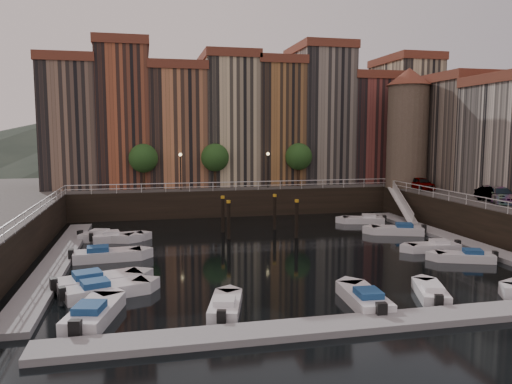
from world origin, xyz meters
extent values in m
plane|color=black|center=(0.00, 0.00, 0.00)|extent=(200.00, 200.00, 0.00)
cube|color=black|center=(0.00, 26.00, 1.50)|extent=(80.00, 20.00, 3.00)
cube|color=gray|center=(-16.20, -1.00, 0.17)|extent=(2.00, 28.00, 0.35)
cube|color=gray|center=(16.20, -1.00, 0.17)|extent=(2.00, 28.00, 0.35)
cube|color=gray|center=(0.00, -17.00, 0.17)|extent=(30.00, 2.00, 0.35)
cone|color=#2D382D|center=(-30.00, 110.00, 7.00)|extent=(80.00, 80.00, 14.00)
cone|color=#2D382D|center=(5.00, 110.00, 9.00)|extent=(100.00, 100.00, 18.00)
cone|color=#2D382D|center=(40.00, 110.00, 6.00)|extent=(70.00, 70.00, 12.00)
cube|color=#816452|center=(-18.00, 23.50, 10.00)|extent=(6.00, 10.00, 14.00)
cube|color=brown|center=(-18.00, 23.50, 17.50)|extent=(6.30, 10.30, 1.00)
cube|color=#A15132|center=(-12.10, 23.50, 11.00)|extent=(5.80, 10.00, 16.00)
cube|color=brown|center=(-12.10, 23.50, 19.50)|extent=(6.10, 10.30, 1.00)
cube|color=#C57C51|center=(-5.95, 23.50, 9.75)|extent=(6.50, 10.00, 13.50)
cube|color=brown|center=(-5.95, 23.50, 17.00)|extent=(6.80, 10.30, 1.00)
cube|color=beige|center=(0.40, 23.50, 10.50)|extent=(6.20, 10.00, 15.00)
cube|color=brown|center=(0.40, 23.50, 18.50)|extent=(6.50, 10.30, 1.00)
cube|color=#9E6B3A|center=(6.30, 23.50, 10.25)|extent=(5.60, 10.00, 14.50)
cube|color=brown|center=(6.30, 23.50, 18.00)|extent=(5.90, 10.30, 1.00)
cube|color=gray|center=(12.30, 23.50, 11.25)|extent=(6.40, 10.00, 16.50)
cube|color=brown|center=(12.30, 23.50, 20.00)|extent=(6.70, 10.30, 1.00)
cube|color=brown|center=(18.50, 23.50, 9.50)|extent=(6.00, 10.00, 13.00)
cube|color=brown|center=(18.50, 23.50, 16.50)|extent=(6.30, 10.30, 1.00)
cube|color=beige|center=(24.45, 23.50, 10.75)|extent=(5.90, 10.00, 15.50)
cube|color=brown|center=(24.45, 23.50, 19.00)|extent=(6.20, 10.30, 1.00)
cube|color=#7A6B5C|center=(26.50, 12.00, 9.00)|extent=(9.00, 8.00, 12.00)
cube|color=brown|center=(26.50, 12.00, 15.50)|extent=(9.30, 8.30, 1.00)
cylinder|color=#6B5B4C|center=(20.00, 14.50, 9.00)|extent=(4.60, 4.60, 12.00)
cone|color=brown|center=(20.00, 14.50, 15.80)|extent=(5.20, 5.20, 2.00)
cylinder|color=black|center=(-10.00, 18.20, 4.20)|extent=(0.30, 0.30, 2.40)
sphere|color=#1E4719|center=(-10.00, 18.20, 6.60)|extent=(3.20, 3.20, 3.20)
cylinder|color=black|center=(-2.00, 18.20, 4.20)|extent=(0.30, 0.30, 2.40)
sphere|color=#1E4719|center=(-2.00, 18.20, 6.60)|extent=(3.20, 3.20, 3.20)
cylinder|color=black|center=(8.00, 18.20, 4.20)|extent=(0.30, 0.30, 2.40)
sphere|color=#1E4719|center=(8.00, 18.20, 6.60)|extent=(3.20, 3.20, 3.20)
cylinder|color=black|center=(-6.00, 17.20, 5.00)|extent=(0.12, 0.12, 4.00)
sphere|color=#FFD88C|center=(-6.00, 17.20, 7.00)|extent=(0.36, 0.36, 0.36)
cylinder|color=black|center=(4.00, 17.20, 5.00)|extent=(0.12, 0.12, 4.00)
sphere|color=#FFD88C|center=(4.00, 17.20, 7.00)|extent=(0.36, 0.36, 0.36)
cube|color=white|center=(0.00, 16.00, 3.95)|extent=(36.00, 0.08, 0.08)
cube|color=white|center=(0.00, 16.00, 3.50)|extent=(36.00, 0.06, 0.06)
cube|color=white|center=(18.00, -1.00, 3.95)|extent=(0.08, 34.00, 0.08)
cube|color=white|center=(18.00, -1.00, 3.50)|extent=(0.06, 34.00, 0.06)
cube|color=white|center=(-18.00, -1.00, 3.95)|extent=(0.08, 34.00, 0.08)
cube|color=white|center=(-18.00, -1.00, 3.50)|extent=(0.06, 34.00, 0.06)
cube|color=white|center=(17.10, 10.00, 1.75)|extent=(2.78, 8.26, 2.81)
cube|color=white|center=(17.10, 10.00, 2.25)|extent=(1.93, 8.32, 3.65)
cylinder|color=black|center=(-2.75, 4.48, 1.50)|extent=(0.32, 0.32, 3.60)
cylinder|color=gold|center=(-2.75, 4.48, 3.35)|extent=(0.36, 0.36, 0.25)
cylinder|color=black|center=(-2.77, 7.69, 1.50)|extent=(0.32, 0.32, 3.60)
cylinder|color=gold|center=(-2.77, 7.69, 3.35)|extent=(0.36, 0.36, 0.25)
cylinder|color=black|center=(3.27, 3.63, 1.50)|extent=(0.32, 0.32, 3.60)
cylinder|color=gold|center=(3.27, 3.63, 3.35)|extent=(0.36, 0.36, 0.25)
cylinder|color=black|center=(2.35, 7.86, 1.50)|extent=(0.32, 0.32, 3.60)
cylinder|color=gold|center=(2.35, 7.86, 3.35)|extent=(0.36, 0.36, 0.25)
cube|color=white|center=(-12.21, -9.52, 0.31)|extent=(4.94, 3.11, 0.79)
cube|color=navy|center=(-12.81, -9.71, 0.79)|extent=(1.78, 1.65, 0.52)
cube|color=black|center=(-14.51, -10.25, 0.58)|extent=(0.51, 0.61, 0.73)
cube|color=white|center=(-12.77, -7.76, 0.34)|extent=(5.28, 3.35, 0.84)
cube|color=navy|center=(-13.41, -7.97, 0.84)|extent=(1.91, 1.77, 0.56)
cube|color=black|center=(-15.22, -8.56, 0.62)|extent=(0.55, 0.65, 0.79)
cube|color=white|center=(-12.75, -0.93, 0.33)|extent=(4.94, 2.22, 0.82)
cube|color=navy|center=(-13.40, -0.98, 0.82)|extent=(1.63, 1.43, 0.55)
cube|color=black|center=(-15.26, -1.12, 0.60)|extent=(0.42, 0.57, 0.77)
cube|color=white|center=(-13.28, 5.82, 0.31)|extent=(4.83, 2.99, 0.77)
cube|color=white|center=(-13.87, 6.00, 0.77)|extent=(1.73, 1.60, 0.51)
cube|color=black|center=(-15.54, 6.51, 0.56)|extent=(0.49, 0.60, 0.72)
cube|color=white|center=(-12.31, 5.68, 0.29)|extent=(4.45, 2.27, 0.72)
cube|color=white|center=(-12.89, 5.60, 0.72)|extent=(1.51, 1.35, 0.48)
cube|color=black|center=(-14.51, 5.35, 0.53)|extent=(0.41, 0.53, 0.68)
cube|color=white|center=(12.86, -6.98, 0.27)|extent=(4.30, 2.89, 0.68)
cube|color=navy|center=(13.37, -7.17, 0.68)|extent=(1.59, 1.48, 0.46)
cube|color=black|center=(14.82, -7.73, 0.50)|extent=(0.46, 0.54, 0.64)
cube|color=white|center=(12.37, -3.61, 0.28)|extent=(4.15, 1.86, 0.69)
cube|color=white|center=(12.92, -3.65, 0.69)|extent=(1.37, 1.20, 0.46)
cube|color=black|center=(14.48, -3.76, 0.51)|extent=(0.35, 0.48, 0.64)
cube|color=white|center=(12.93, 3.18, 0.31)|extent=(4.93, 3.25, 0.78)
cube|color=navy|center=(13.51, 2.97, 0.78)|extent=(1.81, 1.68, 0.52)
cube|color=black|center=(15.18, 2.35, 0.57)|extent=(0.52, 0.62, 0.73)
cube|color=white|center=(12.31, 9.23, 0.28)|extent=(4.45, 2.76, 0.71)
cube|color=white|center=(12.85, 9.07, 0.71)|extent=(1.60, 1.48, 0.47)
cube|color=black|center=(14.39, 8.59, 0.52)|extent=(0.46, 0.55, 0.66)
cube|color=white|center=(-12.55, -13.23, 0.33)|extent=(2.93, 5.08, 0.81)
cube|color=navy|center=(-12.70, -13.87, 0.81)|extent=(1.63, 1.79, 0.54)
cube|color=black|center=(-13.14, -15.66, 0.60)|extent=(0.62, 0.50, 0.76)
cube|color=white|center=(-5.93, -13.40, 0.27)|extent=(2.47, 4.21, 0.67)
cube|color=white|center=(-6.06, -13.93, 0.67)|extent=(1.36, 1.49, 0.45)
cube|color=black|center=(-6.45, -15.40, 0.49)|extent=(0.51, 0.42, 0.63)
cube|color=white|center=(1.62, -14.06, 0.31)|extent=(2.09, 4.69, 0.78)
cube|color=navy|center=(1.57, -14.68, 0.78)|extent=(1.35, 1.54, 0.52)
cube|color=black|center=(1.45, -16.45, 0.57)|extent=(0.55, 0.40, 0.73)
cube|color=white|center=(5.91, -13.68, 0.26)|extent=(2.72, 4.13, 0.66)
cube|color=white|center=(5.73, -14.17, 0.66)|extent=(1.41, 1.51, 0.44)
cube|color=black|center=(5.22, -15.57, 0.48)|extent=(0.52, 0.44, 0.61)
imported|color=gray|center=(20.18, 11.31, 3.69)|extent=(1.96, 4.19, 1.39)
imported|color=gray|center=(21.18, 0.80, 3.68)|extent=(1.72, 4.19, 1.35)
imported|color=gray|center=(21.38, 0.20, 3.70)|extent=(3.37, 5.17, 1.39)
camera|label=1|loc=(-9.91, -38.50, 9.31)|focal=35.00mm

